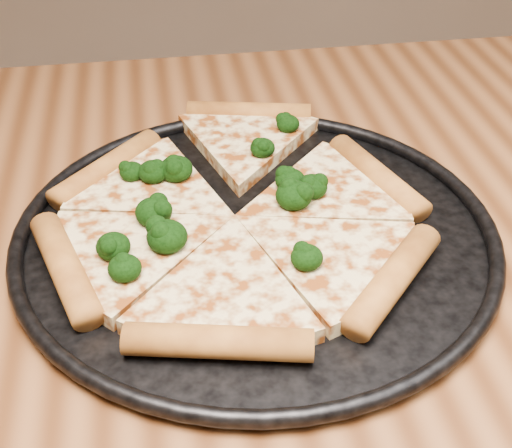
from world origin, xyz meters
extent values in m
cube|color=brown|center=(0.00, 0.00, 0.73)|extent=(1.20, 0.90, 0.04)
cylinder|color=black|center=(-0.05, 0.07, 0.75)|extent=(0.38, 0.38, 0.01)
torus|color=black|center=(-0.05, 0.07, 0.76)|extent=(0.39, 0.39, 0.01)
cylinder|color=#C77B31|center=(0.07, 0.12, 0.77)|extent=(0.06, 0.13, 0.02)
cylinder|color=#C77B31|center=(-0.02, 0.26, 0.77)|extent=(0.13, 0.05, 0.02)
cylinder|color=#C77B31|center=(-0.17, 0.17, 0.77)|extent=(0.10, 0.11, 0.02)
cylinder|color=#C77B31|center=(-0.20, 0.03, 0.77)|extent=(0.06, 0.13, 0.02)
cylinder|color=#C77B31|center=(-0.09, -0.06, 0.77)|extent=(0.13, 0.05, 0.02)
cylinder|color=#C77B31|center=(0.04, -0.02, 0.77)|extent=(0.10, 0.11, 0.02)
ellipsoid|color=black|center=(-0.11, 0.14, 0.78)|extent=(0.03, 0.03, 0.02)
ellipsoid|color=black|center=(-0.13, 0.14, 0.78)|extent=(0.03, 0.03, 0.02)
ellipsoid|color=black|center=(-0.02, 0.17, 0.78)|extent=(0.02, 0.02, 0.02)
ellipsoid|color=black|center=(-0.12, 0.04, 0.78)|extent=(0.03, 0.03, 0.02)
ellipsoid|color=black|center=(-0.13, 0.08, 0.78)|extent=(0.03, 0.03, 0.02)
ellipsoid|color=black|center=(-0.01, 0.11, 0.78)|extent=(0.03, 0.03, 0.02)
ellipsoid|color=black|center=(-0.15, 0.01, 0.78)|extent=(0.02, 0.02, 0.02)
ellipsoid|color=black|center=(-0.02, 0.00, 0.78)|extent=(0.02, 0.02, 0.02)
ellipsoid|color=black|center=(-0.16, 0.04, 0.78)|extent=(0.03, 0.03, 0.02)
ellipsoid|color=black|center=(0.01, 0.21, 0.78)|extent=(0.02, 0.02, 0.02)
ellipsoid|color=black|center=(-0.14, 0.15, 0.78)|extent=(0.02, 0.02, 0.02)
ellipsoid|color=black|center=(-0.01, 0.08, 0.78)|extent=(0.03, 0.03, 0.02)
ellipsoid|color=black|center=(0.01, 0.10, 0.78)|extent=(0.03, 0.03, 0.02)
camera|label=1|loc=(-0.12, -0.40, 1.11)|focal=50.31mm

